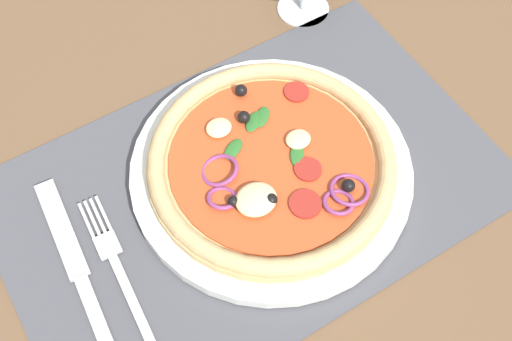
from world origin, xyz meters
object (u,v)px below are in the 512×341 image
Objects in this scene: plate at (269,168)px; knife at (74,261)px; fork at (116,265)px; pizza at (269,159)px.

plate is 21.42cm from knife.
pizza is at bearing -81.97° from fork.
plate is 1.45× the size of knife.
knife is at bearing 57.27° from fork.
pizza is at bearing -114.60° from plate.
plate is 1.15× the size of pizza.
fork is 4.09cm from knife.
fork is (-18.11, -1.38, -0.49)cm from plate.
plate reaches higher than fork.
pizza is 21.50cm from knife.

